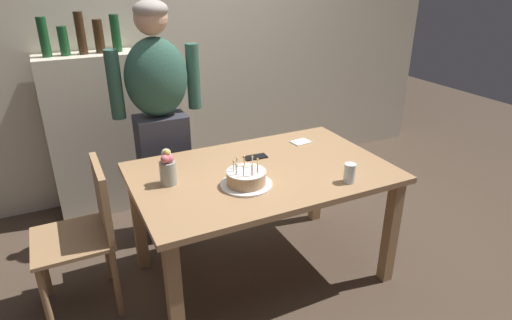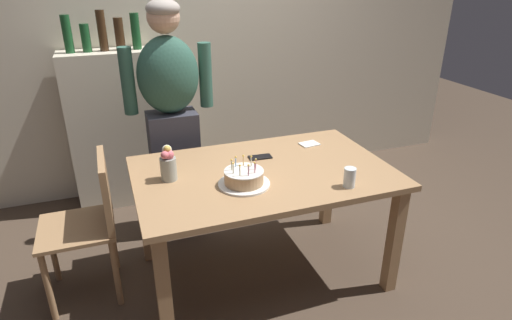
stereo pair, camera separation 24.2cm
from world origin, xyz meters
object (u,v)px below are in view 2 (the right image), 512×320
birthday_cake (244,178)px  dining_chair (92,217)px  napkin_stack (309,144)px  water_glass_near (350,177)px  person_man_bearded (172,119)px  flower_vase (168,164)px  cell_phone (260,157)px

birthday_cake → dining_chair: bearing=158.1°
napkin_stack → dining_chair: bearing=-176.7°
water_glass_near → person_man_bearded: size_ratio=0.07×
flower_vase → person_man_bearded: 0.67m
water_glass_near → flower_vase: bearing=155.2°
cell_phone → water_glass_near: bearing=-55.2°
cell_phone → dining_chair: size_ratio=0.17×
cell_phone → person_man_bearded: 0.72m
birthday_cake → cell_phone: birthday_cake is taller
water_glass_near → person_man_bearded: bearing=125.6°
cell_phone → person_man_bearded: bearing=133.2°
flower_vase → dining_chair: flower_vase is taller
flower_vase → person_man_bearded: bearing=78.4°
cell_phone → flower_vase: 0.60m
birthday_cake → water_glass_near: birthday_cake is taller
water_glass_near → dining_chair: 1.49m
birthday_cake → person_man_bearded: size_ratio=0.17×
cell_phone → flower_vase: (-0.59, -0.11, 0.09)m
napkin_stack → water_glass_near: bearing=-96.4°
napkin_stack → flower_vase: flower_vase is taller
cell_phone → dining_chair: bearing=-177.0°
cell_phone → flower_vase: flower_vase is taller
birthday_cake → dining_chair: 0.92m
birthday_cake → flower_vase: bearing=151.3°
birthday_cake → flower_vase: 0.43m
water_glass_near → person_man_bearded: 1.33m
cell_phone → napkin_stack: size_ratio=1.16×
birthday_cake → water_glass_near: 0.57m
person_man_bearded → flower_vase: bearing=78.4°
water_glass_near → flower_vase: 1.00m
birthday_cake → person_man_bearded: person_man_bearded is taller
person_man_bearded → cell_phone: bearing=129.5°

